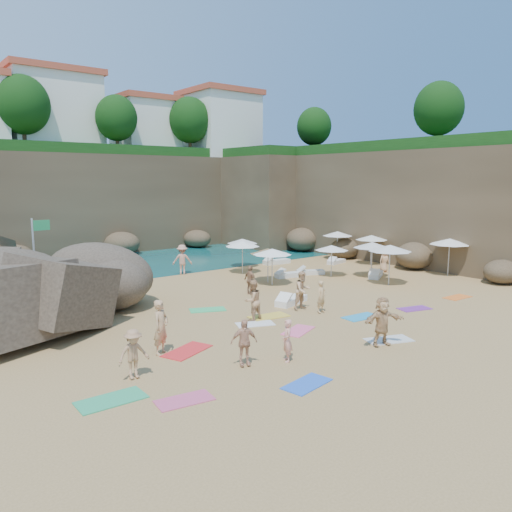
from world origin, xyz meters
TOP-DOWN VIEW (x-y plane):
  - ground at (0.00, 0.00)m, footprint 120.00×120.00m
  - seawater at (0.00, 30.00)m, footprint 120.00×120.00m
  - cliff_back at (2.00, 25.00)m, footprint 44.00×8.00m
  - cliff_right at (19.00, 8.00)m, footprint 8.00×30.00m
  - cliff_corner at (17.00, 20.00)m, footprint 10.00×12.00m
  - clifftop_buildings at (2.96, 25.79)m, footprint 28.48×9.48m
  - clifftop_trees at (4.78, 19.52)m, footprint 35.60×23.82m
  - rock_outcrop at (-9.42, 4.04)m, footprint 9.94×8.07m
  - flag_pole at (-7.99, 6.88)m, footprint 0.83×0.12m
  - parasol_0 at (6.09, 9.73)m, footprint 2.09×2.09m
  - parasol_1 at (3.93, 3.95)m, footprint 2.24×2.24m
  - parasol_2 at (8.52, 3.66)m, footprint 2.08×2.08m
  - parasol_3 at (13.78, 8.02)m, footprint 2.26×2.26m
  - parasol_4 at (10.25, 1.90)m, footprint 2.33×2.33m
  - parasol_5 at (4.75, 7.91)m, footprint 2.22×2.22m
  - parasol_6 at (4.26, 4.74)m, footprint 2.14×2.14m
  - parasol_7 at (13.95, 4.94)m, footprint 2.23×2.23m
  - parasol_8 at (9.34, -0.11)m, footprint 2.45×2.45m
  - parasol_11 at (14.58, -0.70)m, footprint 2.49×2.49m
  - lounger_0 at (6.28, 5.07)m, footprint 1.94×1.00m
  - lounger_1 at (8.83, 9.28)m, footprint 2.06×0.89m
  - lounger_2 at (12.35, 6.74)m, footprint 1.77×0.87m
  - lounger_3 at (1.89, 0.05)m, footprint 2.12×1.23m
  - lounger_4 at (7.95, 4.91)m, footprint 1.85×1.33m
  - lounger_5 at (10.54, 1.77)m, footprint 1.93×1.46m
  - towel_0 at (-4.28, -7.44)m, footprint 1.73×1.08m
  - towel_1 at (-7.71, -6.15)m, footprint 1.67×1.00m
  - towel_3 at (-9.30, -4.89)m, footprint 1.88×0.96m
  - towel_5 at (-1.67, -1.61)m, footprint 1.77×1.34m
  - towel_6 at (5.78, -4.28)m, footprint 1.71×1.18m
  - towel_7 at (-5.62, -2.72)m, footprint 2.09×1.57m
  - towel_8 at (2.69, -3.65)m, footprint 1.74×0.97m
  - towel_9 at (-0.88, -3.41)m, footprint 1.83×1.38m
  - towel_10 at (9.51, -4.29)m, footprint 1.57×0.84m
  - towel_11 at (-2.00, 1.58)m, footprint 1.86×1.42m
  - towel_12 at (-0.47, -1.07)m, footprint 1.88×1.11m
  - towel_13 at (1.02, -6.40)m, footprint 1.95×1.45m
  - person_stand_0 at (-6.45, -2.40)m, footprint 0.84×0.76m
  - person_stand_1 at (-1.38, -1.07)m, footprint 0.89×0.71m
  - person_stand_2 at (1.53, 10.03)m, footprint 1.33×1.03m
  - person_stand_3 at (1.51, 2.87)m, footprint 0.39×0.91m
  - person_stand_4 at (12.36, 2.55)m, footprint 0.82×0.60m
  - person_stand_5 at (-6.41, 10.86)m, footprint 1.52×0.79m
  - person_stand_6 at (-3.47, -5.64)m, footprint 0.55×0.63m
  - person_lie_0 at (-8.15, -3.87)m, footprint 1.00×1.54m
  - person_lie_1 at (-4.86, -5.09)m, footprint 1.37×1.75m
  - person_lie_3 at (0.30, -6.61)m, footprint 2.11×2.20m
  - person_lie_4 at (1.82, -2.05)m, footprint 0.77×1.52m
  - person_lie_5 at (1.54, -1.10)m, footprint 0.89×1.80m

SIDE VIEW (x-z plane):
  - ground at x=0.00m, z-range 0.00..0.00m
  - rock_outcrop at x=-9.42m, z-range -1.80..1.80m
  - seawater at x=0.00m, z-range 0.00..0.00m
  - towel_10 at x=9.51m, z-range 0.00..0.03m
  - towel_6 at x=5.78m, z-range 0.00..0.03m
  - towel_1 at x=-7.71m, z-range 0.00..0.03m
  - towel_5 at x=-1.67m, z-range 0.00..0.03m
  - towel_0 at x=-4.28m, z-range 0.00..0.03m
  - towel_9 at x=-0.88m, z-range 0.00..0.03m
  - towel_11 at x=-2.00m, z-range 0.00..0.03m
  - towel_8 at x=2.69m, z-range 0.00..0.03m
  - towel_13 at x=1.02m, z-range 0.00..0.03m
  - towel_12 at x=-0.47m, z-range 0.00..0.03m
  - towel_3 at x=-9.30m, z-range 0.00..0.03m
  - towel_7 at x=-5.62m, z-range 0.00..0.03m
  - lounger_2 at x=12.35m, z-range 0.00..0.26m
  - lounger_4 at x=7.95m, z-range 0.00..0.28m
  - lounger_0 at x=6.28m, z-range 0.00..0.29m
  - lounger_5 at x=10.54m, z-range 0.00..0.29m
  - lounger_1 at x=8.83m, z-range 0.00..0.31m
  - lounger_3 at x=1.89m, z-range 0.00..0.31m
  - person_lie_4 at x=1.82m, z-range 0.00..0.35m
  - person_lie_1 at x=-4.86m, z-range 0.00..0.38m
  - person_lie_0 at x=-8.15m, z-range 0.00..0.41m
  - person_lie_3 at x=0.30m, z-range 0.00..0.48m
  - person_lie_5 at x=1.54m, z-range 0.00..0.68m
  - person_stand_6 at x=-3.47m, z-range 0.00..1.44m
  - person_stand_4 at x=12.36m, z-range 0.00..1.50m
  - person_stand_3 at x=1.51m, z-range 0.00..1.54m
  - person_stand_5 at x=-6.41m, z-range 0.00..1.57m
  - person_stand_1 at x=-1.38m, z-range 0.00..1.76m
  - person_stand_2 at x=1.53m, z-range 0.00..1.91m
  - person_stand_0 at x=-6.45m, z-range 0.00..1.94m
  - parasol_2 at x=8.52m, z-range 0.82..2.79m
  - parasol_0 at x=6.09m, z-range 0.83..2.81m
  - parasol_6 at x=4.26m, z-range 0.85..2.87m
  - parasol_5 at x=4.75m, z-range 0.88..2.97m
  - parasol_7 at x=13.95m, z-range 0.88..2.99m
  - parasol_1 at x=3.93m, z-range 0.89..3.00m
  - parasol_3 at x=13.78m, z-range 0.89..3.03m
  - parasol_4 at x=10.25m, z-range 0.92..3.13m
  - parasol_8 at x=9.34m, z-range 0.97..3.29m
  - parasol_11 at x=14.58m, z-range 0.98..3.34m
  - flag_pole at x=-7.99m, z-range 0.59..4.85m
  - cliff_back at x=2.00m, z-range 0.00..8.00m
  - cliff_right at x=19.00m, z-range 0.00..8.00m
  - cliff_corner at x=17.00m, z-range 0.00..8.00m
  - clifftop_buildings at x=2.96m, z-range 7.74..14.74m
  - clifftop_trees at x=4.78m, z-range 9.06..13.46m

